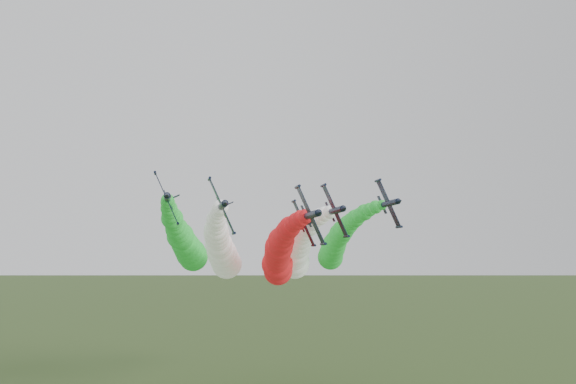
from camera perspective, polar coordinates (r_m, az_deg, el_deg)
name	(u,v)px	position (r m, az deg, el deg)	size (l,w,h in m)	color
jet_lead	(279,256)	(131.82, -0.91, -6.54)	(13.08, 73.91, 18.62)	black
jet_inner_left	(222,250)	(138.12, -6.73, -5.90)	(13.32, 74.15, 18.87)	black
jet_inner_right	(298,251)	(142.96, 0.98, -6.04)	(13.28, 74.11, 18.83)	black
jet_outer_left	(186,244)	(146.93, -10.37, -5.19)	(13.36, 74.19, 18.90)	black
jet_outer_right	(337,244)	(152.01, 4.98, -5.24)	(13.02, 73.85, 18.56)	black
jet_trail	(279,258)	(159.43, -0.93, -6.68)	(13.49, 74.32, 19.03)	black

